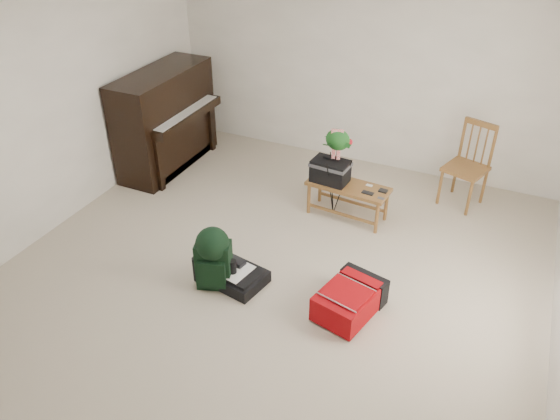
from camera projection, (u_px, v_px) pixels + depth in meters
The scene contains 11 objects.
floor at pixel (267, 281), 5.22m from camera, with size 5.00×5.50×0.01m, color #C2B29C.
ceiling at pixel (262, 10), 3.86m from camera, with size 5.00×5.50×0.01m, color white.
wall_back at pixel (364, 68), 6.63m from camera, with size 5.00×0.04×2.50m, color white.
wall_left at pixel (39, 115), 5.42m from camera, with size 0.04×5.50×2.50m, color white.
piano at pixel (166, 122), 6.88m from camera, with size 0.71×1.50×1.25m.
bench at pixel (336, 176), 5.94m from camera, with size 0.93×0.43×0.69m.
dining_chair at pixel (466, 166), 6.17m from camera, with size 0.53×0.53×0.97m.
red_suitcase at pixel (351, 297), 4.82m from camera, with size 0.56×0.72×0.27m.
black_duffel at pixel (237, 276), 5.16m from camera, with size 0.57×0.49×0.21m.
green_backpack at pixel (213, 255), 4.98m from camera, with size 0.37×0.34×0.64m.
flower_stand at pixel (336, 173), 5.93m from camera, with size 0.40×0.40×1.07m.
Camera 1 is at (1.80, -3.59, 3.41)m, focal length 35.00 mm.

